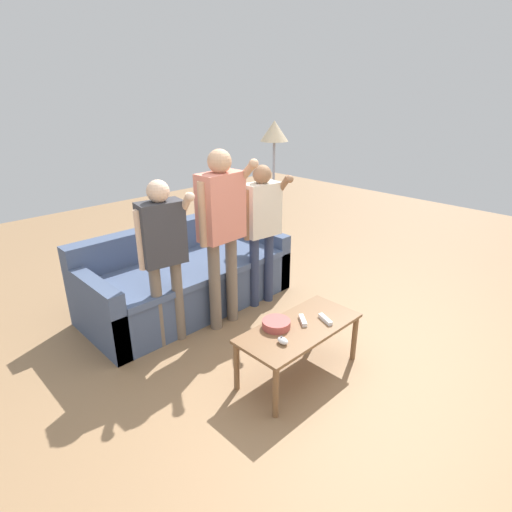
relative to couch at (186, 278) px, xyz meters
name	(u,v)px	position (x,y,z in m)	size (l,w,h in m)	color
ground_plane	(299,364)	(0.04, -1.50, -0.29)	(12.00, 12.00, 0.00)	#93704C
couch	(186,278)	(0.00, 0.00, 0.00)	(2.10, 0.95, 0.80)	#475675
coffee_table	(299,333)	(-0.05, -1.57, 0.08)	(1.01, 0.46, 0.43)	brown
snack_bowl	(276,324)	(-0.19, -1.45, 0.17)	(0.22, 0.22, 0.06)	#B24C47
game_remote_nunchuk	(283,341)	(-0.31, -1.63, 0.16)	(0.06, 0.09, 0.05)	white
floor_lamp	(274,145)	(1.26, -0.04, 1.23)	(0.31, 0.31, 1.79)	#2D2D33
player_left	(163,246)	(-0.52, -0.48, 0.63)	(0.42, 0.37, 1.46)	#756656
player_center	(222,220)	(0.03, -0.58, 0.75)	(0.50, 0.35, 1.65)	#756656
player_right	(262,220)	(0.57, -0.53, 0.62)	(0.42, 0.36, 1.45)	#2D3856
game_remote_wand_near	(303,320)	(0.02, -1.54, 0.15)	(0.12, 0.14, 0.03)	white
game_remote_wand_far	(325,319)	(0.15, -1.65, 0.15)	(0.09, 0.16, 0.03)	white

